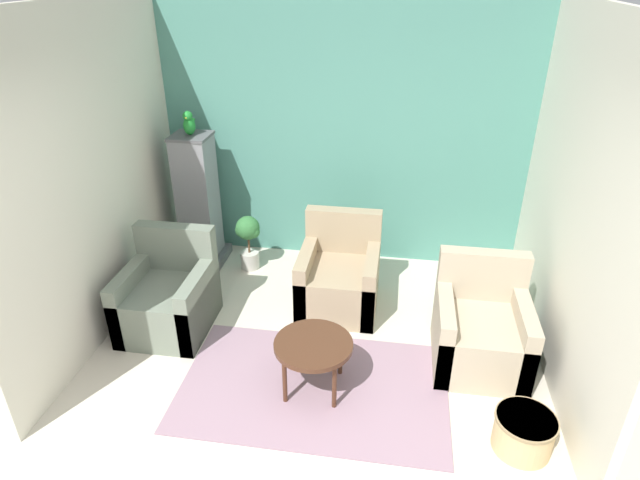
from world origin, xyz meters
TOP-DOWN VIEW (x-y plane):
  - ground_plane at (0.00, 0.00)m, footprint 20.00×20.00m
  - wall_back_accent at (0.00, 3.11)m, footprint 3.94×0.06m
  - wall_left at (-1.94, 1.54)m, footprint 0.06×3.08m
  - wall_right at (1.94, 1.54)m, footprint 0.06×3.08m
  - area_rug at (0.05, 0.86)m, footprint 2.11×1.31m
  - coffee_table at (0.05, 0.86)m, footprint 0.61×0.61m
  - armchair_left at (-1.39, 1.48)m, footprint 0.74×0.80m
  - armchair_right at (1.37, 1.41)m, footprint 0.74×0.80m
  - armchair_middle at (0.11, 2.06)m, footprint 0.74×0.80m
  - birdcage at (-1.52, 2.70)m, footprint 0.50×0.50m
  - parrot at (-1.52, 2.71)m, footprint 0.12×0.21m
  - potted_plant at (-0.95, 2.62)m, footprint 0.28×0.26m
  - wicker_basket at (1.58, 0.50)m, footprint 0.42×0.42m

SIDE VIEW (x-z plane):
  - ground_plane at x=0.00m, z-range 0.00..0.00m
  - area_rug at x=0.05m, z-range 0.00..0.01m
  - wicker_basket at x=1.58m, z-range 0.01..0.29m
  - armchair_left at x=-1.39m, z-range -0.15..0.74m
  - armchair_right at x=1.37m, z-range -0.15..0.74m
  - armchair_middle at x=0.11m, z-range -0.15..0.74m
  - potted_plant at x=-0.95m, z-range 0.07..0.69m
  - coffee_table at x=0.05m, z-range 0.18..0.63m
  - birdcage at x=-1.52m, z-range -0.03..1.42m
  - wall_back_accent at x=0.00m, z-range 0.00..2.79m
  - wall_left at x=-1.94m, z-range 0.00..2.79m
  - wall_right at x=1.94m, z-range 0.00..2.79m
  - parrot at x=-1.52m, z-range 1.45..1.70m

